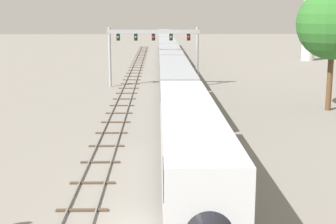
# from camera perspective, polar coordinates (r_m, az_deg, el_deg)

# --- Properties ---
(track_main) EXTENTS (2.60, 200.00, 0.16)m
(track_main) POSITION_cam_1_polar(r_m,az_deg,el_deg) (81.84, 0.01, 4.70)
(track_main) COLOR slate
(track_main) RESTS_ON ground
(track_near) EXTENTS (2.60, 160.00, 0.16)m
(track_near) POSITION_cam_1_polar(r_m,az_deg,el_deg) (62.13, -4.69, 2.49)
(track_near) COLOR slate
(track_near) RESTS_ON ground
(passenger_train) EXTENTS (3.04, 130.04, 4.80)m
(passenger_train) POSITION_cam_1_polar(r_m,az_deg,el_deg) (80.38, 0.03, 6.40)
(passenger_train) COLOR silver
(passenger_train) RESTS_ON ground
(signal_gantry) EXTENTS (12.10, 0.49, 7.81)m
(signal_gantry) POSITION_cam_1_polar(r_m,az_deg,el_deg) (65.21, -1.69, 7.97)
(signal_gantry) COLOR #999BA0
(signal_gantry) RESTS_ON ground
(trackside_tree_left) EXTENTS (7.16, 7.16, 12.24)m
(trackside_tree_left) POSITION_cam_1_polar(r_m,az_deg,el_deg) (51.58, 18.54, 9.66)
(trackside_tree_left) COLOR brown
(trackside_tree_left) RESTS_ON ground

